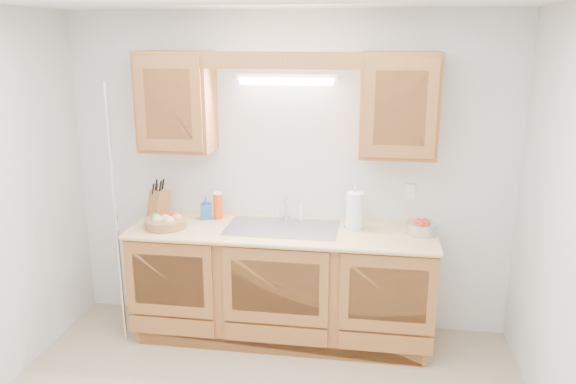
% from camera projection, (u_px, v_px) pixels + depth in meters
% --- Properties ---
extents(room, '(3.52, 3.50, 2.50)m').
position_uv_depth(room, '(246.00, 239.00, 3.01)').
color(room, tan).
rests_on(room, ground).
extents(base_cabinets, '(2.20, 0.60, 0.86)m').
position_uv_depth(base_cabinets, '(282.00, 284.00, 4.36)').
color(base_cabinets, '#A56030').
rests_on(base_cabinets, ground).
extents(countertop, '(2.30, 0.63, 0.04)m').
position_uv_depth(countertop, '(282.00, 232.00, 4.23)').
color(countertop, '#D7B471').
rests_on(countertop, base_cabinets).
extents(upper_cabinet_left, '(0.55, 0.33, 0.75)m').
position_uv_depth(upper_cabinet_left, '(177.00, 102.00, 4.25)').
color(upper_cabinet_left, '#A56030').
rests_on(upper_cabinet_left, room).
extents(upper_cabinet_right, '(0.55, 0.33, 0.75)m').
position_uv_depth(upper_cabinet_right, '(399.00, 106.00, 4.01)').
color(upper_cabinet_right, '#A56030').
rests_on(upper_cabinet_right, room).
extents(valance, '(2.20, 0.05, 0.12)m').
position_uv_depth(valance, '(281.00, 60.00, 3.91)').
color(valance, '#A56030').
rests_on(valance, room).
extents(fluorescent_fixture, '(0.76, 0.08, 0.08)m').
position_uv_depth(fluorescent_fixture, '(286.00, 79.00, 4.16)').
color(fluorescent_fixture, white).
rests_on(fluorescent_fixture, room).
extents(sink, '(0.84, 0.46, 0.36)m').
position_uv_depth(sink, '(282.00, 237.00, 4.27)').
color(sink, '#9E9EA3').
rests_on(sink, countertop).
extents(wire_shelf_pole, '(0.03, 0.03, 2.00)m').
position_uv_depth(wire_shelf_pole, '(116.00, 219.00, 4.14)').
color(wire_shelf_pole, silver).
rests_on(wire_shelf_pole, ground).
extents(outlet_plate, '(0.08, 0.01, 0.12)m').
position_uv_depth(outlet_plate, '(410.00, 192.00, 4.32)').
color(outlet_plate, white).
rests_on(outlet_plate, room).
extents(fruit_basket, '(0.40, 0.40, 0.10)m').
position_uv_depth(fruit_basket, '(166.00, 221.00, 4.27)').
color(fruit_basket, '#AA7544').
rests_on(fruit_basket, countertop).
extents(knife_block, '(0.17, 0.20, 0.31)m').
position_uv_depth(knife_block, '(158.00, 203.00, 4.50)').
color(knife_block, '#A56030').
rests_on(knife_block, countertop).
extents(orange_canister, '(0.08, 0.08, 0.22)m').
position_uv_depth(orange_canister, '(218.00, 206.00, 4.44)').
color(orange_canister, '#EC440D').
rests_on(orange_canister, countertop).
extents(soap_bottle, '(0.10, 0.10, 0.18)m').
position_uv_depth(soap_bottle, '(206.00, 208.00, 4.45)').
color(soap_bottle, '#2354B0').
rests_on(soap_bottle, countertop).
extents(sponge, '(0.13, 0.10, 0.02)m').
position_uv_depth(sponge, '(355.00, 221.00, 4.39)').
color(sponge, '#CC333F').
rests_on(sponge, countertop).
extents(paper_towel, '(0.16, 0.16, 0.33)m').
position_uv_depth(paper_towel, '(355.00, 211.00, 4.21)').
color(paper_towel, silver).
rests_on(paper_towel, countertop).
extents(apple_bowl, '(0.30, 0.30, 0.12)m').
position_uv_depth(apple_bowl, '(421.00, 227.00, 4.11)').
color(apple_bowl, silver).
rests_on(apple_bowl, countertop).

